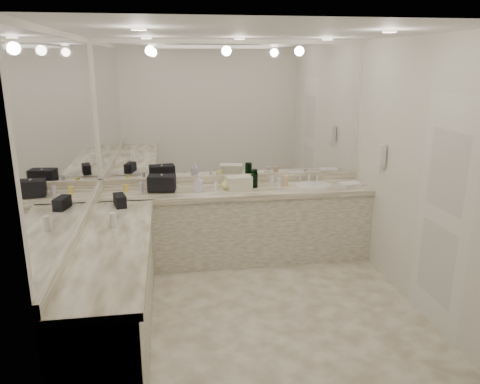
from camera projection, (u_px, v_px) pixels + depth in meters
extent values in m
plane|color=beige|center=(254.00, 307.00, 4.65)|extent=(3.20, 3.20, 0.00)
plane|color=white|center=(257.00, 32.00, 3.94)|extent=(3.20, 3.20, 0.00)
cube|color=silver|center=(233.00, 151.00, 5.72)|extent=(3.20, 0.02, 2.60)
cube|color=silver|center=(74.00, 188.00, 4.06)|extent=(0.02, 3.00, 2.60)
cube|color=silver|center=(417.00, 175.00, 4.53)|extent=(0.02, 3.00, 2.60)
cube|color=silver|center=(236.00, 227.00, 5.67)|extent=(3.20, 0.60, 0.84)
cube|color=silver|center=(236.00, 191.00, 5.54)|extent=(3.20, 0.64, 0.06)
cube|color=silver|center=(114.00, 293.00, 4.06)|extent=(0.60, 2.40, 0.84)
cube|color=silver|center=(111.00, 245.00, 3.93)|extent=(0.64, 2.42, 0.06)
cube|color=silver|center=(233.00, 179.00, 5.80)|extent=(3.20, 0.04, 0.10)
cube|color=silver|center=(80.00, 226.00, 4.15)|extent=(0.04, 3.00, 0.10)
cube|color=white|center=(233.00, 112.00, 5.58)|extent=(3.12, 0.01, 1.55)
cube|color=white|center=(70.00, 134.00, 3.93)|extent=(0.01, 2.92, 1.55)
cylinder|color=white|center=(313.00, 186.00, 5.69)|extent=(0.44, 0.44, 0.03)
cube|color=silver|center=(309.00, 176.00, 5.86)|extent=(0.24, 0.16, 0.14)
cube|color=white|center=(382.00, 156.00, 5.18)|extent=(0.06, 0.10, 0.24)
cube|color=white|center=(442.00, 215.00, 4.12)|extent=(0.02, 0.82, 2.10)
cube|color=black|center=(162.00, 184.00, 5.41)|extent=(0.33, 0.23, 0.18)
cube|color=black|center=(120.00, 200.00, 4.86)|extent=(0.16, 0.25, 0.13)
cube|color=beige|center=(239.00, 183.00, 5.49)|extent=(0.31, 0.23, 0.16)
cube|color=white|center=(350.00, 184.00, 5.66)|extent=(0.27, 0.21, 0.04)
cylinder|color=white|center=(113.00, 220.00, 4.24)|extent=(0.06, 0.06, 0.14)
imported|color=white|center=(162.00, 183.00, 5.43)|extent=(0.08, 0.08, 0.20)
imported|color=silver|center=(198.00, 183.00, 5.40)|extent=(0.10, 0.10, 0.20)
imported|color=#FFF787|center=(226.00, 183.00, 5.51)|extent=(0.12, 0.12, 0.15)
cylinder|color=#0A4517|center=(254.00, 178.00, 5.63)|extent=(0.06, 0.06, 0.20)
cylinder|color=#0A4517|center=(254.00, 178.00, 5.64)|extent=(0.07, 0.07, 0.20)
cylinder|color=#0A4517|center=(255.00, 180.00, 5.57)|extent=(0.06, 0.06, 0.18)
cylinder|color=silver|center=(141.00, 187.00, 5.39)|extent=(0.05, 0.05, 0.11)
cylinder|color=silver|center=(279.00, 183.00, 5.58)|extent=(0.05, 0.05, 0.12)
cylinder|color=#F2D84C|center=(126.00, 188.00, 5.41)|extent=(0.05, 0.05, 0.08)
cylinder|color=white|center=(271.00, 180.00, 5.73)|extent=(0.06, 0.06, 0.10)
cylinder|color=#E0B28C|center=(285.00, 180.00, 5.65)|extent=(0.07, 0.07, 0.13)
cylinder|color=#F2D84C|center=(164.00, 186.00, 5.43)|extent=(0.05, 0.05, 0.13)
cylinder|color=white|center=(216.00, 186.00, 5.47)|extent=(0.04, 0.04, 0.10)
cylinder|color=white|center=(272.00, 180.00, 5.74)|extent=(0.05, 0.05, 0.10)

